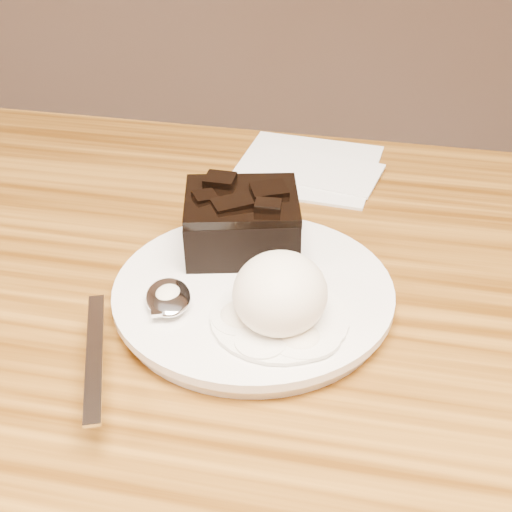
% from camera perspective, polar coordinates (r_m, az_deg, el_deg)
% --- Properties ---
extents(plate, '(0.22, 0.22, 0.02)m').
position_cam_1_polar(plate, '(0.56, -0.21, -3.18)').
color(plate, white).
rests_on(plate, dining_table).
extents(brownie, '(0.11, 0.10, 0.04)m').
position_cam_1_polar(brownie, '(0.59, -1.13, 2.46)').
color(brownie, black).
rests_on(brownie, plate).
extents(ice_cream_scoop, '(0.07, 0.07, 0.06)m').
position_cam_1_polar(ice_cream_scoop, '(0.51, 1.92, -2.97)').
color(ice_cream_scoop, white).
rests_on(ice_cream_scoop, plate).
extents(melt_puddle, '(0.10, 0.10, 0.00)m').
position_cam_1_polar(melt_puddle, '(0.52, 1.87, -4.99)').
color(melt_puddle, white).
rests_on(melt_puddle, plate).
extents(spoon, '(0.10, 0.19, 0.01)m').
position_cam_1_polar(spoon, '(0.54, -6.96, -3.41)').
color(spoon, silver).
rests_on(spoon, plate).
extents(napkin, '(0.16, 0.16, 0.01)m').
position_cam_1_polar(napkin, '(0.77, 4.04, 7.12)').
color(napkin, white).
rests_on(napkin, dining_table).
extents(crumb_a, '(0.01, 0.01, 0.00)m').
position_cam_1_polar(crumb_a, '(0.57, 3.26, -1.65)').
color(crumb_a, black).
rests_on(crumb_a, plate).
extents(crumb_b, '(0.01, 0.01, 0.00)m').
position_cam_1_polar(crumb_b, '(0.53, 4.95, -4.81)').
color(crumb_b, black).
rests_on(crumb_b, plate).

